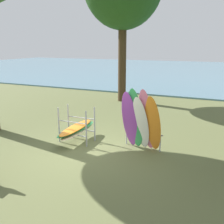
{
  "coord_description": "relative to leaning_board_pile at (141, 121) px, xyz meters",
  "views": [
    {
      "loc": [
        3.92,
        -6.87,
        3.39
      ],
      "look_at": [
        0.34,
        1.13,
        1.1
      ],
      "focal_mm": 41.97,
      "sensor_mm": 36.0,
      "label": 1
    }
  ],
  "objects": [
    {
      "name": "leaning_board_pile",
      "position": [
        0.0,
        0.0,
        0.0
      ],
      "size": [
        1.39,
        0.78,
        2.1
      ],
      "color": "purple",
      "rests_on": "ground"
    },
    {
      "name": "lake_water",
      "position": [
        -1.5,
        27.22,
        -0.93
      ],
      "size": [
        80.0,
        36.0,
        0.1
      ],
      "primitive_type": "cube",
      "color": "slate",
      "rests_on": "ground"
    },
    {
      "name": "ground_plane",
      "position": [
        -1.5,
        -0.83,
        -0.98
      ],
      "size": [
        80.0,
        80.0,
        0.0
      ],
      "primitive_type": "plane",
      "color": "#60663D"
    },
    {
      "name": "board_storage_rack",
      "position": [
        -2.32,
        -0.15,
        -0.51
      ],
      "size": [
        1.15,
        2.13,
        1.25
      ],
      "color": "#9EA0A5",
      "rests_on": "ground"
    }
  ]
}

